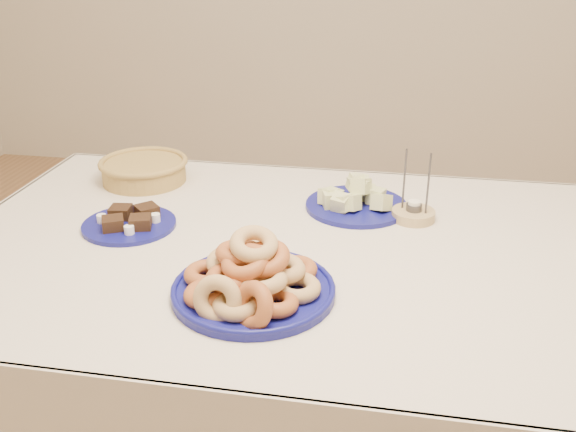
% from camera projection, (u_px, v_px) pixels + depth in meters
% --- Properties ---
extents(dining_table, '(1.71, 1.11, 0.75)m').
position_uv_depth(dining_table, '(292.00, 283.00, 1.60)').
color(dining_table, brown).
rests_on(dining_table, ground).
extents(donut_platter, '(0.42, 0.42, 0.16)m').
position_uv_depth(donut_platter, '(252.00, 279.00, 1.33)').
color(donut_platter, navy).
rests_on(donut_platter, dining_table).
extents(melon_plate, '(0.33, 0.33, 0.10)m').
position_uv_depth(melon_plate, '(355.00, 200.00, 1.75)').
color(melon_plate, navy).
rests_on(melon_plate, dining_table).
extents(brownie_plate, '(0.32, 0.32, 0.04)m').
position_uv_depth(brownie_plate, '(130.00, 222.00, 1.65)').
color(brownie_plate, navy).
rests_on(brownie_plate, dining_table).
extents(wicker_basket, '(0.35, 0.35, 0.07)m').
position_uv_depth(wicker_basket, '(144.00, 169.00, 1.94)').
color(wicker_basket, olive).
rests_on(wicker_basket, dining_table).
extents(candle_holder, '(0.15, 0.15, 0.19)m').
position_uv_depth(candle_holder, '(413.00, 213.00, 1.69)').
color(candle_holder, tan).
rests_on(candle_holder, dining_table).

